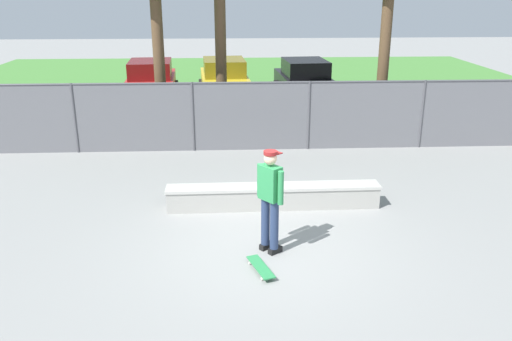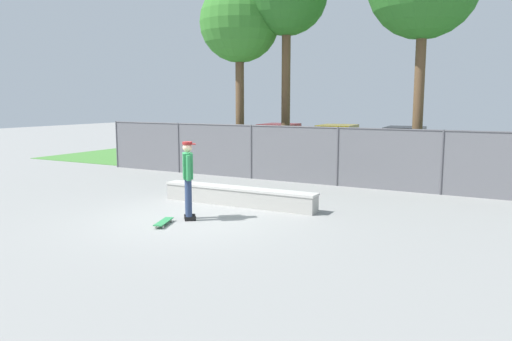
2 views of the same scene
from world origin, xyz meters
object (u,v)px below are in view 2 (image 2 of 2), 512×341
object	(u,v)px
car_red	(280,140)
car_yellow	(338,142)
skateboard	(164,222)
tree_near_left	(239,24)
concrete_ledge	(238,196)
car_black	(405,146)
skateboarder	(188,176)

from	to	relation	value
car_red	car_yellow	bearing A→B (deg)	7.04
car_yellow	skateboard	bearing A→B (deg)	-87.32
skateboard	tree_near_left	size ratio (longest dim) A/B	0.12
concrete_ledge	skateboard	xyz separation A→B (m)	(-0.42, -2.61, -0.18)
car_red	car_black	world-z (taller)	same
skateboard	concrete_ledge	bearing A→B (deg)	80.79
tree_near_left	car_black	size ratio (longest dim) A/B	1.65
car_red	car_yellow	size ratio (longest dim) A/B	1.00
concrete_ledge	car_red	bearing A→B (deg)	110.00
concrete_ledge	skateboarder	distance (m)	2.09
skateboarder	car_yellow	size ratio (longest dim) A/B	0.43
skateboarder	tree_near_left	size ratio (longest dim) A/B	0.26
skateboard	car_black	size ratio (longest dim) A/B	0.19
skateboard	car_red	bearing A→B (deg)	104.69
tree_near_left	car_red	xyz separation A→B (m)	(-1.11, 5.87, -4.76)
tree_near_left	car_black	xyz separation A→B (m)	(4.98, 5.81, -4.76)
tree_near_left	skateboarder	bearing A→B (deg)	-69.27
skateboard	car_yellow	xyz separation A→B (m)	(-0.65, 13.84, 0.77)
skateboarder	car_yellow	bearing A→B (deg)	93.69
skateboarder	skateboard	distance (m)	1.19
skateboard	tree_near_left	world-z (taller)	tree_near_left
car_black	car_red	bearing A→B (deg)	179.38
skateboarder	tree_near_left	distance (m)	8.71
tree_near_left	car_red	distance (m)	7.64
tree_near_left	car_yellow	world-z (taller)	tree_near_left
skateboarder	car_black	distance (m)	12.95
concrete_ledge	car_black	size ratio (longest dim) A/B	1.03
car_black	tree_near_left	bearing A→B (deg)	-130.65
skateboarder	concrete_ledge	bearing A→B (deg)	83.36
concrete_ledge	car_red	size ratio (longest dim) A/B	1.03
car_yellow	concrete_ledge	bearing A→B (deg)	-84.55
tree_near_left	car_black	distance (m)	9.01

